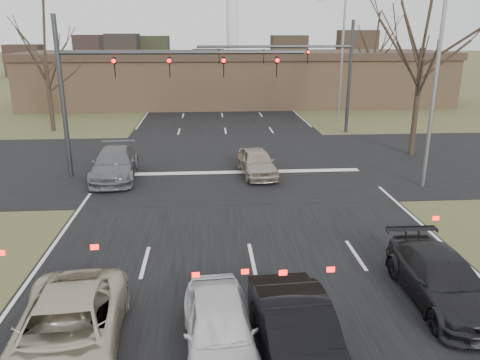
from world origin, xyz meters
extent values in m
plane|color=#4D512B|center=(0.00, 0.00, 0.00)|extent=(360.00, 360.00, 0.00)
cube|color=black|center=(0.00, 60.00, 0.01)|extent=(14.00, 300.00, 0.02)
cube|color=black|center=(0.00, 15.00, 0.01)|extent=(200.00, 14.00, 0.02)
cube|color=#8F6C4D|center=(2.00, 38.00, 2.30)|extent=(42.00, 10.00, 4.60)
cube|color=#38281E|center=(2.00, 38.00, 4.95)|extent=(42.40, 10.40, 0.70)
cylinder|color=#383A3D|center=(-8.50, 13.00, 4.00)|extent=(0.24, 0.24, 8.00)
cylinder|color=#383A3D|center=(-2.50, 13.00, 6.20)|extent=(12.00, 0.18, 0.18)
imported|color=black|center=(-5.83, 13.00, 5.50)|extent=(0.16, 0.20, 1.00)
imported|color=black|center=(-3.17, 13.00, 5.50)|extent=(0.16, 0.20, 1.00)
imported|color=black|center=(-0.50, 13.00, 5.50)|extent=(0.16, 0.20, 1.00)
imported|color=black|center=(2.17, 13.00, 5.50)|extent=(0.16, 0.20, 1.00)
cylinder|color=#383A3D|center=(9.00, 23.00, 4.00)|extent=(0.24, 0.24, 8.00)
cylinder|color=#383A3D|center=(3.50, 23.00, 6.20)|extent=(11.00, 0.18, 0.18)
imported|color=black|center=(5.86, 23.00, 5.50)|extent=(0.16, 0.20, 1.00)
imported|color=black|center=(2.71, 23.00, 5.50)|extent=(0.16, 0.20, 1.00)
imported|color=black|center=(-0.43, 23.00, 5.50)|extent=(0.16, 0.20, 1.00)
cylinder|color=gray|center=(9.00, 10.00, 5.00)|extent=(0.18, 0.18, 10.00)
cylinder|color=gray|center=(9.50, 27.00, 5.00)|extent=(0.18, 0.18, 10.00)
cylinder|color=black|center=(11.00, 16.00, 3.16)|extent=(0.32, 0.32, 6.33)
cylinder|color=black|center=(-13.00, 25.00, 2.61)|extent=(0.32, 0.32, 5.23)
cylinder|color=black|center=(15.00, 35.00, 2.48)|extent=(0.32, 0.32, 4.95)
imported|color=beige|center=(-4.65, -1.65, 0.72)|extent=(2.78, 5.36, 1.44)
imported|color=silver|center=(-1.21, -1.67, 0.69)|extent=(1.87, 4.15, 1.38)
imported|color=black|center=(0.50, -2.14, 0.74)|extent=(1.85, 4.61, 1.49)
imported|color=black|center=(4.96, 0.13, 0.67)|extent=(1.93, 4.65, 1.34)
imported|color=slate|center=(-6.13, 12.50, 0.76)|extent=(2.51, 5.38, 1.52)
imported|color=#A89B88|center=(1.16, 12.50, 0.70)|extent=(2.06, 4.26, 1.40)
camera|label=1|loc=(-1.40, -10.85, 7.16)|focal=35.00mm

